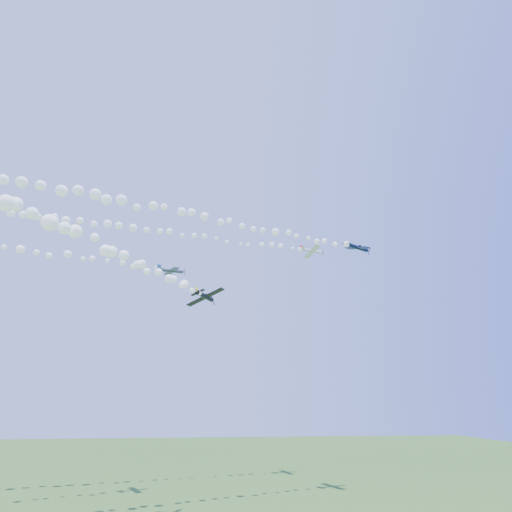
{
  "coord_description": "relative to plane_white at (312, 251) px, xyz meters",
  "views": [
    {
      "loc": [
        -3.24,
        -97.01,
        16.52
      ],
      "look_at": [
        7.35,
        -7.54,
        47.25
      ],
      "focal_mm": 30.0,
      "sensor_mm": 36.0,
      "label": 1
    }
  ],
  "objects": [
    {
      "name": "smoke_trail_white",
      "position": [
        -41.8,
        -10.27,
        -0.29
      ],
      "size": [
        79.63,
        21.49,
        2.96
      ],
      "primitive_type": null,
      "color": "white"
    },
    {
      "name": "plane_black",
      "position": [
        -27.59,
        -34.14,
        -21.22
      ],
      "size": [
        6.34,
        6.25,
        2.56
      ],
      "rotation": [
        -0.37,
        0.01,
        1.11
      ],
      "color": "black"
    },
    {
      "name": "plane_navy",
      "position": [
        5.55,
        -18.4,
        -5.37
      ],
      "size": [
        7.03,
        7.38,
        2.85
      ],
      "rotation": [
        0.29,
        0.1,
        0.36
      ],
      "color": "#0B1633"
    },
    {
      "name": "smoke_trail_black",
      "position": [
        -42.49,
        -64.44,
        -21.47
      ],
      "size": [
        29.42,
        57.36,
        2.7
      ],
      "primitive_type": null,
      "color": "white"
    },
    {
      "name": "plane_white",
      "position": [
        0.0,
        0.0,
        0.0
      ],
      "size": [
        7.01,
        7.28,
        2.39
      ],
      "rotation": [
        -0.2,
        0.04,
        0.24
      ],
      "color": "white"
    },
    {
      "name": "plane_grey",
      "position": [
        -35.01,
        -16.35,
        -11.62
      ],
      "size": [
        6.21,
        6.57,
        1.69
      ],
      "rotation": [
        0.02,
        -0.05,
        0.4
      ],
      "color": "#3A4155"
    },
    {
      "name": "ground",
      "position": [
        -24.11,
        -7.47,
        -54.4
      ],
      "size": [
        260.0,
        260.0,
        0.0
      ],
      "primitive_type": "plane",
      "color": "#2C521F",
      "rests_on": "ground"
    },
    {
      "name": "smoke_trail_navy",
      "position": [
        -35.06,
        -33.79,
        -5.55
      ],
      "size": [
        77.36,
        30.96,
        2.84
      ],
      "primitive_type": null,
      "color": "white"
    }
  ]
}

